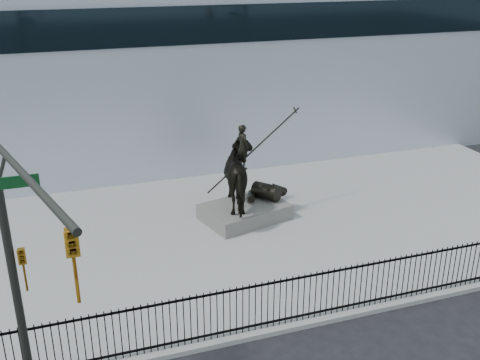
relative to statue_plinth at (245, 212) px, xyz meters
name	(u,v)px	position (x,y,z in m)	size (l,w,h in m)	color
ground	(317,352)	(-0.79, -7.98, -0.44)	(120.00, 120.00, 0.00)	black
plaza	(234,234)	(-0.79, -0.98, -0.37)	(30.00, 12.00, 0.15)	#969693
building	(158,58)	(-0.79, 12.02, 4.06)	(44.00, 14.00, 9.00)	#B1B9C1
picket_fence	(299,298)	(-0.79, -6.73, 0.46)	(22.10, 0.10, 1.50)	black
statue_plinth	(245,212)	(0.00, 0.00, 0.00)	(3.14, 2.16, 0.59)	#5F5C57
equestrian_statue	(246,175)	(0.06, 0.02, 1.53)	(3.91, 2.94, 3.41)	black
traffic_signal_left	(23,277)	(-7.54, -8.60, 3.59)	(1.52, 4.84, 7.00)	#262823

